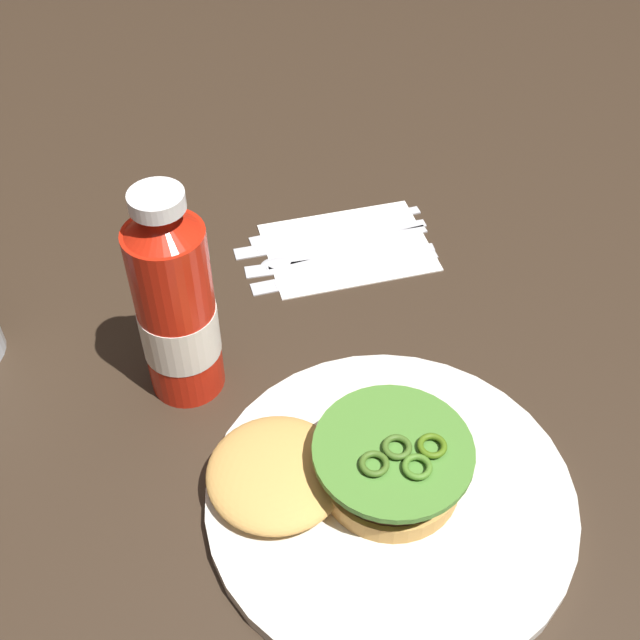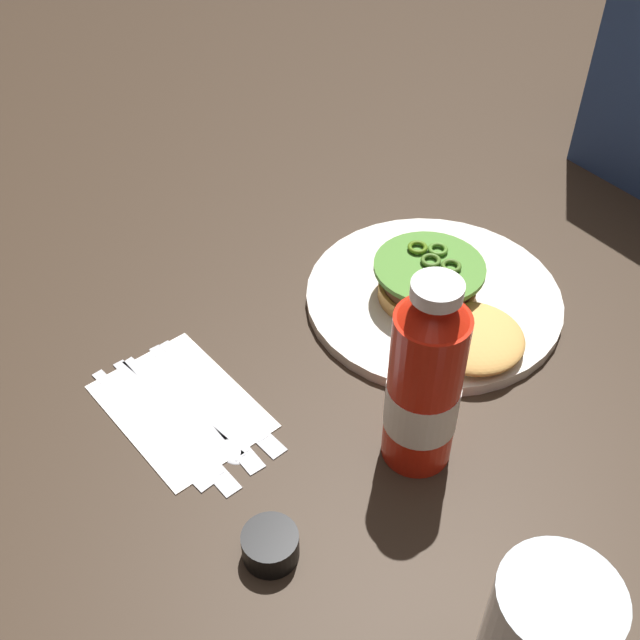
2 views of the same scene
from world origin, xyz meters
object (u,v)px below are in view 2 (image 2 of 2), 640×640
Objects in this scene: dinner_plate at (433,298)px; burger_sandwich at (444,301)px; ketchup_bottle at (424,385)px; water_glass at (543,639)px; fork_utensil at (160,433)px; napkin at (181,406)px; table_knife at (225,400)px; spoon_utensil at (199,419)px; steak_knife at (179,429)px; butter_knife at (209,410)px; condiment_cup at (270,545)px.

dinner_plate is 0.04m from burger_sandwich.
water_glass is (0.21, -0.07, -0.03)m from ketchup_bottle.
napkin is at bearing 122.91° from fork_utensil.
dinner_plate reaches higher than fork_utensil.
spoon_utensil is at bearing -79.60° from table_knife.
water_glass is 0.41m from napkin.
steak_knife is at bearing -131.10° from ketchup_bottle.
ketchup_bottle reaches higher than burger_sandwich.
butter_knife and table_knife have the same top height.
burger_sandwich reaches higher than fork_utensil.
napkin is (-0.18, -0.16, -0.09)m from ketchup_bottle.
water_glass is 0.38m from spoon_utensil.
napkin is at bearing -101.44° from burger_sandwich.
dinner_plate is at bearing 88.85° from fork_utensil.
ketchup_bottle is (0.15, -0.16, 0.09)m from dinner_plate.
burger_sandwich is 0.20m from ketchup_bottle.
condiment_cup reaches higher than spoon_utensil.
napkin is (-0.39, -0.09, -0.06)m from water_glass.
spoon_utensil is 0.92× the size of butter_knife.
steak_knife is at bearing 70.91° from fork_utensil.
dinner_plate is 0.32m from napkin.
napkin is 0.05m from table_knife.
condiment_cup is (0.01, -0.17, -0.08)m from ketchup_bottle.
burger_sandwich is at bearing 147.42° from water_glass.
fork_utensil is (-0.37, -0.12, -0.06)m from water_glass.
butter_knife is (-0.00, 0.04, 0.00)m from steak_knife.
napkin is at bearing -167.60° from water_glass.
butter_knife is at bearing -97.33° from burger_sandwich.
dinner_plate is 0.28m from table_knife.
spoon_utensil is (-0.16, 0.02, -0.01)m from condiment_cup.
spoon_utensil is at bearing -134.77° from ketchup_bottle.
water_glass reaches higher than burger_sandwich.
ketchup_bottle is 0.19m from condiment_cup.
ketchup_bottle is (0.12, -0.14, 0.06)m from burger_sandwich.
water_glass is 0.68× the size of spoon_utensil.
water_glass is at bearing 12.40° from napkin.
fork_utensil is (-0.16, -0.19, -0.09)m from ketchup_bottle.
ketchup_bottle is 1.63× the size of water_glass.
napkin is at bearing -119.64° from table_knife.
burger_sandwich is 1.02× the size of table_knife.
ketchup_bottle is 0.25m from steak_knife.
condiment_cup is 0.26× the size of spoon_utensil.
burger_sandwich reaches higher than butter_knife.
spoon_utensil is (-0.15, -0.15, -0.09)m from ketchup_bottle.
steak_knife is (0.03, -0.02, 0.00)m from napkin.
fork_utensil is 0.97× the size of table_knife.
condiment_cup is 0.23× the size of steak_knife.
burger_sandwich is 0.34m from condiment_cup.
napkin is at bearing 175.41° from condiment_cup.
ketchup_bottle is at bearing 41.20° from napkin.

